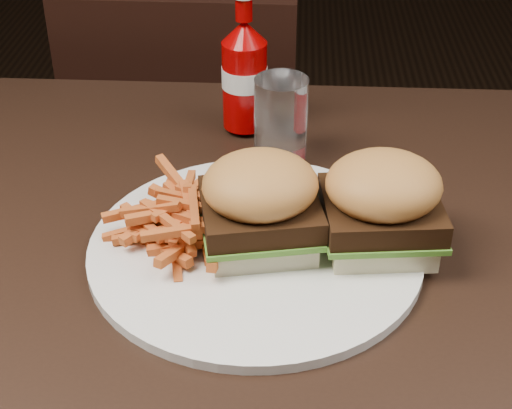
# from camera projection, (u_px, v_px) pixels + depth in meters

# --- Properties ---
(dining_table) EXTENTS (1.20, 0.80, 0.04)m
(dining_table) POSITION_uv_depth(u_px,v_px,m) (218.00, 281.00, 0.75)
(dining_table) COLOR black
(dining_table) RESTS_ON ground
(chair_far) EXTENTS (0.38, 0.38, 0.04)m
(chair_far) POSITION_uv_depth(u_px,v_px,m) (198.00, 178.00, 1.48)
(chair_far) COLOR black
(chair_far) RESTS_ON ground
(plate) EXTENTS (0.32, 0.32, 0.01)m
(plate) POSITION_uv_depth(u_px,v_px,m) (255.00, 249.00, 0.76)
(plate) COLOR white
(plate) RESTS_ON dining_table
(sandwich_half_a) EXTENTS (0.11, 0.11, 0.02)m
(sandwich_half_a) POSITION_uv_depth(u_px,v_px,m) (260.00, 235.00, 0.75)
(sandwich_half_a) COLOR beige
(sandwich_half_a) RESTS_ON plate
(sandwich_half_b) EXTENTS (0.11, 0.10, 0.02)m
(sandwich_half_b) POSITION_uv_depth(u_px,v_px,m) (378.00, 235.00, 0.75)
(sandwich_half_b) COLOR #FDF0C0
(sandwich_half_b) RESTS_ON plate
(fries_pile) EXTENTS (0.15, 0.15, 0.05)m
(fries_pile) POSITION_uv_depth(u_px,v_px,m) (190.00, 218.00, 0.75)
(fries_pile) COLOR #B7621E
(fries_pile) RESTS_ON plate
(ketchup_bottle) EXTENTS (0.06, 0.06, 0.11)m
(ketchup_bottle) POSITION_uv_depth(u_px,v_px,m) (245.00, 85.00, 0.93)
(ketchup_bottle) COLOR #960102
(ketchup_bottle) RESTS_ON dining_table
(tumbler) EXTENTS (0.06, 0.06, 0.09)m
(tumbler) POSITION_uv_depth(u_px,v_px,m) (281.00, 118.00, 0.87)
(tumbler) COLOR white
(tumbler) RESTS_ON dining_table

